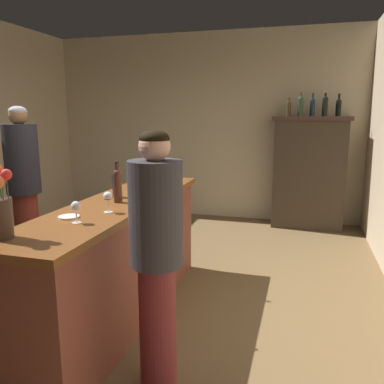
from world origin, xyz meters
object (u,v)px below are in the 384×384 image
wine_bottle_chardonnay (118,184)px  display_bottle_left (289,108)px  wine_bottle_pinot (117,183)px  wine_glass_front (138,188)px  wine_glass_mid (76,208)px  display_bottle_center (312,106)px  patron_near_entrance (24,185)px  display_bottle_right (339,106)px  wine_bottle_merlot (137,176)px  display_bottle_midright (325,105)px  bartender (156,251)px  cheese_plate (69,217)px  bar_counter (120,260)px  wine_glass_rear (108,197)px  wine_bottle_malbec (156,170)px  display_bottle_midleft (300,105)px  display_cabinet (309,171)px

wine_bottle_chardonnay → display_bottle_left: size_ratio=1.14×
wine_bottle_chardonnay → wine_bottle_pinot: bearing=118.9°
wine_glass_front → wine_glass_mid: bearing=-98.3°
wine_bottle_pinot → wine_glass_mid: size_ratio=2.01×
wine_glass_front → display_bottle_center: (1.33, 3.13, 0.69)m
wine_glass_front → patron_near_entrance: 1.53m
wine_glass_front → display_bottle_right: display_bottle_right is taller
wine_bottle_merlot → display_bottle_midright: 3.27m
bartender → wine_glass_front: bearing=-52.0°
cheese_plate → display_bottle_left: display_bottle_left is taller
wine_bottle_chardonnay → patron_near_entrance: 1.46m
bar_counter → wine_bottle_merlot: (-0.05, 0.48, 0.62)m
wine_glass_mid → display_bottle_right: display_bottle_right is taller
wine_bottle_pinot → display_bottle_midright: display_bottle_midright is taller
cheese_plate → display_bottle_midright: (1.73, 3.75, 0.79)m
display_bottle_center → display_bottle_midright: bearing=0.0°
bar_counter → wine_bottle_chardonnay: bearing=-62.3°
bar_counter → wine_glass_rear: size_ratio=16.92×
wine_bottle_malbec → wine_bottle_pinot: bearing=-100.5°
wine_bottle_merlot → wine_glass_mid: bearing=-85.5°
wine_bottle_merlot → wine_bottle_chardonnay: (0.07, -0.53, 0.02)m
wine_glass_rear → display_bottle_left: bearing=73.5°
wine_glass_rear → cheese_plate: (-0.19, -0.20, -0.10)m
bar_counter → display_bottle_left: 3.62m
wine_glass_front → display_bottle_midleft: 3.41m
wine_bottle_malbec → display_bottle_midright: display_bottle_midright is taller
display_bottle_midleft → bar_counter: bearing=-112.3°
wine_bottle_merlot → bartender: size_ratio=0.18×
wine_bottle_malbec → cheese_plate: wine_bottle_malbec is taller
patron_near_entrance → display_bottle_center: bearing=63.7°
wine_glass_rear → bar_counter: bearing=106.1°
bar_counter → display_bottle_left: display_bottle_left is taller
wine_bottle_malbec → wine_bottle_chardonnay: (-0.01, -0.78, -0.01)m
bar_counter → display_bottle_center: (1.48, 3.20, 1.28)m
patron_near_entrance → bartender: 2.26m
wine_bottle_merlot → wine_bottle_malbec: size_ratio=0.83×
patron_near_entrance → bartender: bearing=-12.8°
wine_bottle_malbec → bartender: size_ratio=0.21×
wine_glass_rear → display_bottle_right: (1.73, 3.55, 0.67)m
wine_glass_rear → cheese_plate: bearing=-132.8°
wine_bottle_malbec → display_bottle_midleft: (1.28, 2.47, 0.64)m
wine_bottle_malbec → display_bottle_right: 3.11m
display_bottle_center → display_bottle_midright: display_bottle_midright is taller
display_bottle_center → bartender: bearing=-102.8°
display_bottle_midleft → display_bottle_center: display_bottle_midleft is taller
display_bottle_right → bartender: (-1.24, -3.90, -0.90)m
cheese_plate → bartender: 0.70m
display_bottle_left → display_bottle_midright: (0.50, -0.00, 0.03)m
display_cabinet → display_bottle_midleft: 0.95m
cheese_plate → bar_counter: bearing=81.4°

